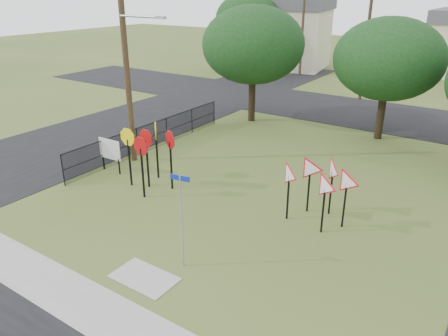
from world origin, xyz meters
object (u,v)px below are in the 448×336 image
at_px(street_name_sign, 182,216).
at_px(yield_sign_cluster, 320,179).
at_px(info_board, 110,150).
at_px(stop_sign_cluster, 148,145).

bearing_deg(street_name_sign, yield_sign_cluster, 65.50).
relative_size(street_name_sign, yield_sign_cluster, 1.08).
bearing_deg(yield_sign_cluster, street_name_sign, -114.50).
height_order(yield_sign_cluster, info_board, yield_sign_cluster).
height_order(street_name_sign, info_board, street_name_sign).
distance_m(street_name_sign, stop_sign_cluster, 6.24).
xyz_separation_m(stop_sign_cluster, info_board, (-2.74, 0.21, -0.89)).
bearing_deg(stop_sign_cluster, yield_sign_cluster, 10.24).
distance_m(stop_sign_cluster, yield_sign_cluster, 7.39).
xyz_separation_m(yield_sign_cluster, info_board, (-10.01, -1.10, -0.64)).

